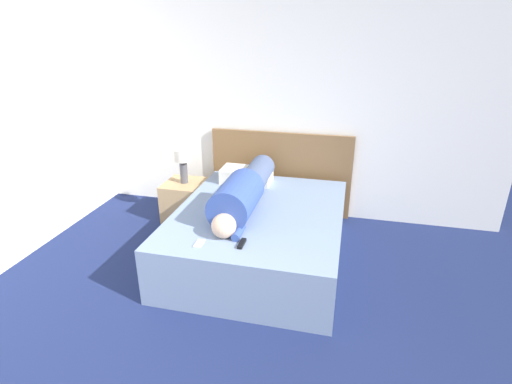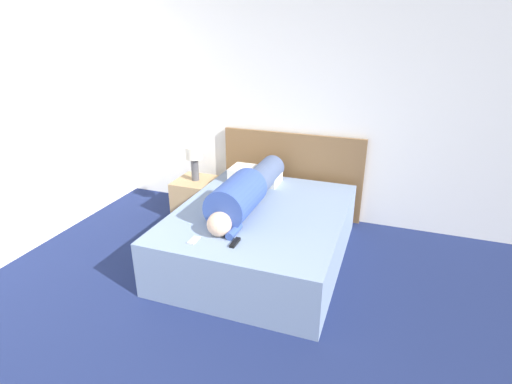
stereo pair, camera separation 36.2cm
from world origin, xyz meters
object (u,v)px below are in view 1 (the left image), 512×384
(table_lamp, at_px, (183,160))
(tv_remote, at_px, (242,244))
(cell_phone, at_px, (199,243))
(bed, at_px, (259,234))
(nightstand, at_px, (186,200))
(pillow_near_headboard, at_px, (247,175))
(person_lying, at_px, (244,192))

(table_lamp, bearing_deg, tv_remote, -51.52)
(tv_remote, xyz_separation_m, cell_phone, (-0.34, -0.07, -0.01))
(tv_remote, bearing_deg, bed, 90.85)
(nightstand, relative_size, cell_phone, 3.81)
(tv_remote, relative_size, cell_phone, 1.15)
(pillow_near_headboard, bearing_deg, tv_remote, -76.70)
(pillow_near_headboard, bearing_deg, person_lying, -77.46)
(person_lying, bearing_deg, cell_phone, -101.64)
(nightstand, height_order, cell_phone, cell_phone)
(nightstand, height_order, tv_remote, tv_remote)
(table_lamp, distance_m, person_lying, 1.12)
(tv_remote, distance_m, cell_phone, 0.35)
(pillow_near_headboard, height_order, tv_remote, pillow_near_headboard)
(pillow_near_headboard, bearing_deg, bed, -65.83)
(pillow_near_headboard, xyz_separation_m, tv_remote, (0.33, -1.39, -0.07))
(pillow_near_headboard, bearing_deg, table_lamp, -178.37)
(tv_remote, bearing_deg, cell_phone, -168.25)
(bed, height_order, pillow_near_headboard, pillow_near_headboard)
(cell_phone, bearing_deg, nightstand, 117.40)
(table_lamp, distance_m, cell_phone, 1.63)
(pillow_near_headboard, relative_size, tv_remote, 3.75)
(bed, bearing_deg, nightstand, 147.44)
(table_lamp, bearing_deg, bed, -32.56)
(bed, bearing_deg, cell_phone, -113.82)
(bed, bearing_deg, person_lying, 167.39)
(nightstand, height_order, table_lamp, table_lamp)
(nightstand, distance_m, cell_phone, 1.65)
(nightstand, xyz_separation_m, table_lamp, (0.00, 0.00, 0.51))
(person_lying, relative_size, tv_remote, 10.66)
(table_lamp, xyz_separation_m, person_lying, (0.91, -0.65, -0.05))
(bed, relative_size, tv_remote, 13.01)
(nightstand, xyz_separation_m, pillow_near_headboard, (0.76, 0.02, 0.38))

